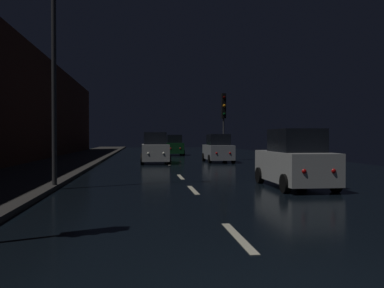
# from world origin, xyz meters

# --- Properties ---
(ground) EXTENTS (25.92, 84.00, 0.02)m
(ground) POSITION_xyz_m (0.00, 24.50, -0.01)
(ground) COLOR black
(sidewalk_left) EXTENTS (4.40, 84.00, 0.15)m
(sidewalk_left) POSITION_xyz_m (-6.76, 24.50, 0.07)
(sidewalk_left) COLOR #33302D
(sidewalk_left) RESTS_ON ground
(building_facade_left) EXTENTS (0.80, 63.00, 8.00)m
(building_facade_left) POSITION_xyz_m (-9.36, 21.00, 4.00)
(building_facade_left) COLOR #472319
(building_facade_left) RESTS_ON ground
(lane_centerline) EXTENTS (0.16, 31.73, 0.01)m
(lane_centerline) POSITION_xyz_m (0.00, 17.62, 0.01)
(lane_centerline) COLOR beige
(lane_centerline) RESTS_ON ground
(traffic_light_far_right) EXTENTS (0.33, 0.47, 5.12)m
(traffic_light_far_right) POSITION_xyz_m (4.46, 26.20, 3.74)
(traffic_light_far_right) COLOR #38383A
(traffic_light_far_right) RESTS_ON ground
(streetlamp_overhead) EXTENTS (1.70, 0.44, 8.45)m
(streetlamp_overhead) POSITION_xyz_m (-4.25, 10.19, 5.47)
(streetlamp_overhead) COLOR #2D2D30
(streetlamp_overhead) RESTS_ON ground
(car_approaching_headlights) EXTENTS (1.94, 4.20, 2.11)m
(car_approaching_headlights) POSITION_xyz_m (-0.84, 23.55, 0.97)
(car_approaching_headlights) COLOR silver
(car_approaching_headlights) RESTS_ON ground
(car_parked_right_near) EXTENTS (1.89, 4.10, 2.07)m
(car_parked_right_near) POSITION_xyz_m (3.66, 9.70, 0.94)
(car_parked_right_near) COLOR silver
(car_parked_right_near) RESTS_ON ground
(car_parked_right_far) EXTENTS (1.83, 3.96, 2.00)m
(car_parked_right_far) POSITION_xyz_m (3.66, 24.26, 0.91)
(car_parked_right_far) COLOR #A5A8AD
(car_parked_right_far) RESTS_ON ground
(car_distant_taillights) EXTENTS (1.85, 4.00, 2.01)m
(car_distant_taillights) POSITION_xyz_m (1.40, 35.73, 0.92)
(car_distant_taillights) COLOR #0F3819
(car_distant_taillights) RESTS_ON ground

